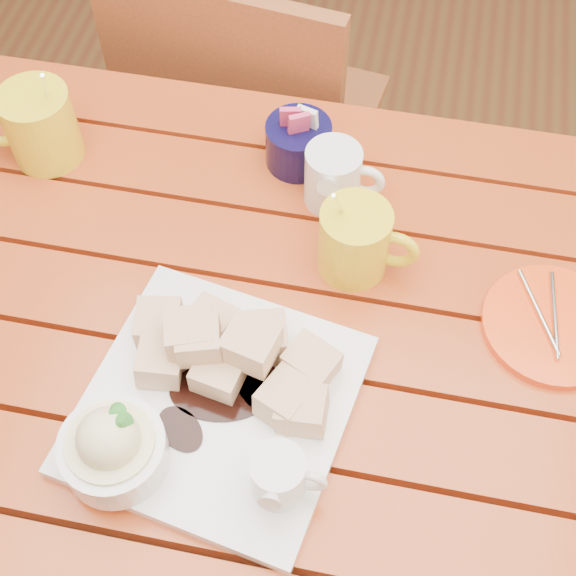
% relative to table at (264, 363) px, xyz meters
% --- Properties ---
extents(ground, '(5.00, 5.00, 0.00)m').
position_rel_table_xyz_m(ground, '(0.00, -0.00, -0.64)').
color(ground, brown).
rests_on(ground, ground).
extents(table, '(1.20, 0.79, 0.75)m').
position_rel_table_xyz_m(table, '(0.00, 0.00, 0.00)').
color(table, '#9D3114').
rests_on(table, ground).
extents(dessert_plate, '(0.34, 0.34, 0.12)m').
position_rel_table_xyz_m(dessert_plate, '(-0.04, -0.14, 0.14)').
color(dessert_plate, white).
rests_on(dessert_plate, table).
extents(coffee_mug_left, '(0.14, 0.10, 0.16)m').
position_rel_table_xyz_m(coffee_mug_left, '(-0.36, 0.21, 0.16)').
color(coffee_mug_left, yellow).
rests_on(coffee_mug_left, table).
extents(coffee_mug_right, '(0.13, 0.09, 0.15)m').
position_rel_table_xyz_m(coffee_mug_right, '(0.10, 0.11, 0.16)').
color(coffee_mug_right, yellow).
rests_on(coffee_mug_right, table).
extents(cream_pitcher, '(0.11, 0.09, 0.09)m').
position_rel_table_xyz_m(cream_pitcher, '(0.05, 0.21, 0.15)').
color(cream_pitcher, white).
rests_on(cream_pitcher, table).
extents(sugar_caddy, '(0.09, 0.09, 0.10)m').
position_rel_table_xyz_m(sugar_caddy, '(-0.01, 0.27, 0.14)').
color(sugar_caddy, black).
rests_on(sugar_caddy, table).
extents(orange_saucer, '(0.17, 0.17, 0.02)m').
position_rel_table_xyz_m(orange_saucer, '(0.35, 0.06, 0.11)').
color(orange_saucer, '#FF4B16').
rests_on(orange_saucer, table).
extents(chair_far, '(0.46, 0.46, 0.87)m').
position_rel_table_xyz_m(chair_far, '(-0.16, 0.57, -0.16)').
color(chair_far, brown).
rests_on(chair_far, ground).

